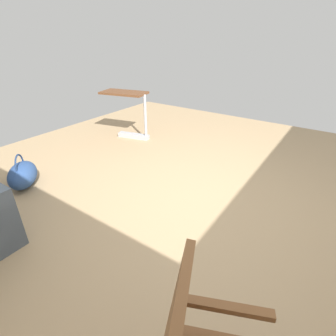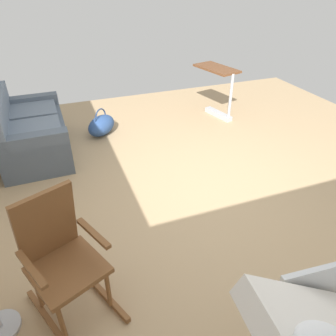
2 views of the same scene
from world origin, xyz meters
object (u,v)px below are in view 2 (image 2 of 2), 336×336
Objects in this scene: couch at (31,133)px; rocking_chair at (61,259)px; duffel_bag at (101,125)px; overbed_table at (218,86)px.

rocking_chair reaches higher than couch.
couch is 1.05m from duffel_bag.
duffel_bag is at bearing 91.17° from overbed_table.
rocking_chair is 1.20× the size of overbed_table.
couch is at bearing 103.51° from duffel_bag.
overbed_table is 2.11m from duffel_bag.
rocking_chair is at bearing 164.78° from duffel_bag.
couch is at bearing 95.29° from overbed_table.
overbed_table reaches higher than duffel_bag.
duffel_bag is at bearing -76.49° from couch.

